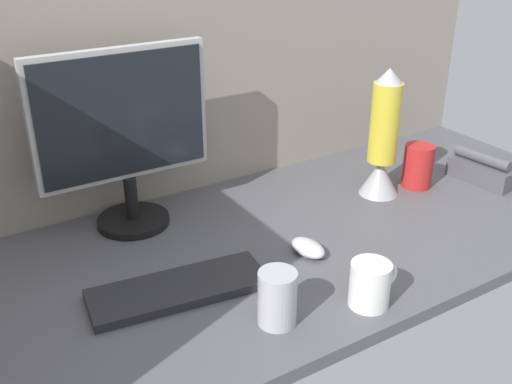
{
  "coord_description": "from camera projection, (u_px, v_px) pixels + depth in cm",
  "views": [
    {
      "loc": [
        -75.7,
        -104.12,
        72.72
      ],
      "look_at": [
        -12.94,
        0.0,
        14.0
      ],
      "focal_mm": 41.8,
      "sensor_mm": 36.0,
      "label": 1
    }
  ],
  "objects": [
    {
      "name": "monitor",
      "position": [
        124.0,
        131.0,
        1.4
      ],
      "size": [
        42.62,
        18.0,
        44.23
      ],
      "color": "black",
      "rests_on": "ground_plane"
    },
    {
      "name": "mug_steel",
      "position": [
        277.0,
        298.0,
        1.13
      ],
      "size": [
        7.54,
        7.54,
        11.2
      ],
      "color": "#B2B2B7",
      "rests_on": "ground_plane"
    },
    {
      "name": "lava_lamp",
      "position": [
        383.0,
        143.0,
        1.6
      ],
      "size": [
        10.83,
        10.83,
        35.43
      ],
      "color": "#A5A5AD",
      "rests_on": "ground_plane"
    },
    {
      "name": "mouse",
      "position": [
        308.0,
        248.0,
        1.37
      ],
      "size": [
        6.55,
        10.12,
        3.4
      ],
      "primitive_type": "ellipsoid",
      "rotation": [
        0.0,
        0.0,
        0.1
      ],
      "color": "silver",
      "rests_on": "ground_plane"
    },
    {
      "name": "mug_red_plastic",
      "position": [
        418.0,
        166.0,
        1.68
      ],
      "size": [
        8.36,
        8.36,
        12.32
      ],
      "color": "red",
      "rests_on": "ground_plane"
    },
    {
      "name": "keyboard",
      "position": [
        179.0,
        289.0,
        1.23
      ],
      "size": [
        38.38,
        17.73,
        2.0
      ],
      "primitive_type": "cube",
      "rotation": [
        0.0,
        0.0,
        -0.13
      ],
      "color": "#262628",
      "rests_on": "ground_plane"
    },
    {
      "name": "cubicle_wall_back",
      "position": [
        218.0,
        64.0,
        1.61
      ],
      "size": [
        180.0,
        5.0,
        67.49
      ],
      "color": "gray",
      "rests_on": "ground_plane"
    },
    {
      "name": "ground_plane",
      "position": [
        294.0,
        236.0,
        1.48
      ],
      "size": [
        180.0,
        80.0,
        3.0
      ],
      "primitive_type": "cube",
      "color": "#515156"
    },
    {
      "name": "mug_ceramic_white",
      "position": [
        371.0,
        284.0,
        1.18
      ],
      "size": [
        11.55,
        8.15,
        9.52
      ],
      "color": "white",
      "rests_on": "ground_plane"
    },
    {
      "name": "desk_phone",
      "position": [
        490.0,
        168.0,
        1.75
      ],
      "size": [
        18.8,
        20.59,
        8.8
      ],
      "color": "#4C4C51",
      "rests_on": "ground_plane"
    }
  ]
}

